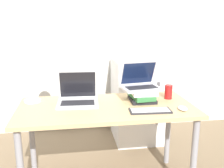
# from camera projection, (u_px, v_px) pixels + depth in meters

# --- Properties ---
(wall_back) EXTENTS (8.00, 0.05, 2.70)m
(wall_back) POSITION_uv_depth(u_px,v_px,m) (92.00, 23.00, 3.17)
(wall_back) COLOR silver
(wall_back) RESTS_ON ground_plane
(desk) EXTENTS (1.41, 0.68, 0.73)m
(desk) POSITION_uv_depth(u_px,v_px,m) (106.00, 116.00, 2.13)
(desk) COLOR tan
(desk) RESTS_ON ground_plane
(laptop_left) EXTENTS (0.35, 0.28, 0.27)m
(laptop_left) POSITION_uv_depth(u_px,v_px,m) (78.00, 97.00, 2.17)
(laptop_left) COLOR silver
(laptop_left) RESTS_ON desk
(book_stack) EXTENTS (0.22, 0.29, 0.10)m
(book_stack) POSITION_uv_depth(u_px,v_px,m) (142.00, 95.00, 2.22)
(book_stack) COLOR black
(book_stack) RESTS_ON desk
(laptop_on_books) EXTENTS (0.35, 0.28, 0.23)m
(laptop_on_books) POSITION_uv_depth(u_px,v_px,m) (140.00, 83.00, 2.23)
(laptop_on_books) COLOR silver
(laptop_on_books) RESTS_ON book_stack
(wireless_keyboard) EXTENTS (0.32, 0.15, 0.01)m
(wireless_keyboard) POSITION_uv_depth(u_px,v_px,m) (150.00, 111.00, 1.98)
(wireless_keyboard) COLOR #28282D
(wireless_keyboard) RESTS_ON desk
(mouse) EXTENTS (0.07, 0.10, 0.03)m
(mouse) POSITION_uv_depth(u_px,v_px,m) (183.00, 108.00, 2.01)
(mouse) COLOR white
(mouse) RESTS_ON desk
(soda_can) EXTENTS (0.07, 0.07, 0.12)m
(soda_can) POSITION_uv_depth(u_px,v_px,m) (168.00, 92.00, 2.28)
(soda_can) COLOR red
(soda_can) RESTS_ON desk
(desk_lamp) EXTENTS (0.23, 0.20, 0.61)m
(desk_lamp) POSITION_uv_depth(u_px,v_px,m) (37.00, 48.00, 2.08)
(desk_lamp) COLOR white
(desk_lamp) RESTS_ON desk
(mini_fridge) EXTENTS (0.53, 0.59, 0.95)m
(mini_fridge) POSITION_uv_depth(u_px,v_px,m) (137.00, 100.00, 3.09)
(mini_fridge) COLOR white
(mini_fridge) RESTS_ON ground_plane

